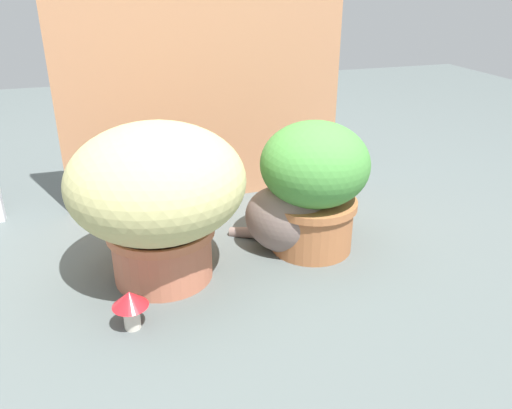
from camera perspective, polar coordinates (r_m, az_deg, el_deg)
name	(u,v)px	position (r m, az deg, el deg)	size (l,w,h in m)	color
ground_plane	(223,267)	(1.56, -3.74, -6.98)	(6.00, 6.00, 0.00)	#525C5B
cardboard_backdrop	(204,70)	(1.90, -5.75, 14.63)	(1.04, 0.03, 0.98)	tan
grass_planter	(158,193)	(1.42, -10.88, 1.24)	(0.48, 0.48, 0.45)	#C06D51
leafy_planter	(314,182)	(1.57, 6.46, 2.47)	(0.33, 0.33, 0.41)	#AB673D
cat	(291,217)	(1.58, 3.87, -1.41)	(0.32, 0.33, 0.32)	gray
mushroom_ornament_red	(130,303)	(1.31, -13.80, -10.61)	(0.09, 0.09, 0.11)	silver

